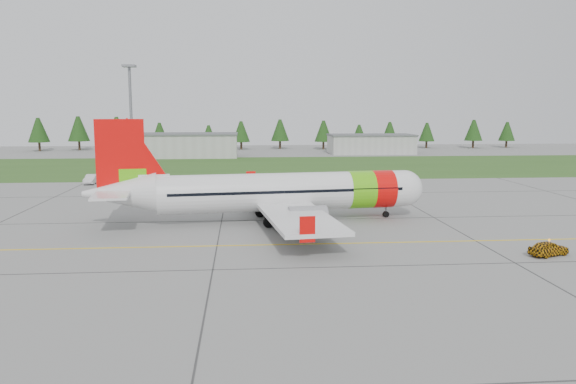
{
  "coord_description": "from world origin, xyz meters",
  "views": [
    {
      "loc": [
        -12.54,
        -43.61,
        12.62
      ],
      "look_at": [
        -7.65,
        16.27,
        3.82
      ],
      "focal_mm": 35.0,
      "sensor_mm": 36.0,
      "label": 1
    }
  ],
  "objects": [
    {
      "name": "ground",
      "position": [
        0.0,
        0.0,
        0.0
      ],
      "size": [
        320.0,
        320.0,
        0.0
      ],
      "primitive_type": "plane",
      "color": "gray",
      "rests_on": "ground"
    },
    {
      "name": "hangar_west",
      "position": [
        -30.0,
        110.0,
        3.0
      ],
      "size": [
        32.0,
        14.0,
        6.0
      ],
      "primitive_type": "cube",
      "color": "#A8A8A3",
      "rests_on": "ground"
    },
    {
      "name": "taxi_guideline",
      "position": [
        0.0,
        8.0,
        0.01
      ],
      "size": [
        120.0,
        0.25,
        0.02
      ],
      "primitive_type": "cube",
      "color": "gold",
      "rests_on": "ground"
    },
    {
      "name": "grass_strip",
      "position": [
        0.0,
        82.0,
        0.01
      ],
      "size": [
        320.0,
        50.0,
        0.03
      ],
      "primitive_type": "cube",
      "color": "#30561E",
      "rests_on": "ground"
    },
    {
      "name": "follow_me_car",
      "position": [
        14.04,
        2.08,
        1.92
      ],
      "size": [
        1.76,
        1.9,
        3.83
      ],
      "primitive_type": "imported",
      "rotation": [
        0.0,
        0.0,
        1.93
      ],
      "color": "orange",
      "rests_on": "ground"
    },
    {
      "name": "hangar_east",
      "position": [
        25.0,
        118.0,
        2.6
      ],
      "size": [
        24.0,
        12.0,
        5.2
      ],
      "primitive_type": "cube",
      "color": "#A8A8A3",
      "rests_on": "ground"
    },
    {
      "name": "service_van",
      "position": [
        -38.56,
        54.83,
        2.44
      ],
      "size": [
        1.71,
        1.62,
        4.87
      ],
      "primitive_type": "imported",
      "rotation": [
        0.0,
        0.0,
        -0.01
      ],
      "color": "silver",
      "rests_on": "ground"
    },
    {
      "name": "floodlight_mast",
      "position": [
        -32.0,
        58.0,
        10.0
      ],
      "size": [
        0.5,
        0.5,
        20.0
      ],
      "primitive_type": "cylinder",
      "color": "slate",
      "rests_on": "ground"
    },
    {
      "name": "aircraft",
      "position": [
        -8.58,
        19.16,
        3.37
      ],
      "size": [
        38.5,
        35.72,
        11.68
      ],
      "rotation": [
        0.0,
        0.0,
        0.12
      ],
      "color": "silver",
      "rests_on": "ground"
    },
    {
      "name": "treeline",
      "position": [
        0.0,
        138.0,
        5.0
      ],
      "size": [
        160.0,
        8.0,
        10.0
      ],
      "primitive_type": null,
      "color": "#1C3F14",
      "rests_on": "ground"
    }
  ]
}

